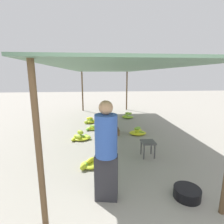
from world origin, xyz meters
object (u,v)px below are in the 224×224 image
banana_pile_right_1 (128,116)px  crate_near (112,131)px  vendor_foreground (106,150)px  banana_pile_left_1 (90,164)px  stool (148,144)px  banana_pile_right_0 (138,132)px  banana_pile_left_3 (92,128)px  basin_black (187,193)px  banana_pile_left_2 (81,137)px  banana_pile_left_0 (90,121)px

banana_pile_right_1 → crate_near: bearing=-113.7°
vendor_foreground → banana_pile_left_1: 1.38m
banana_pile_left_1 → banana_pile_right_1: banana_pile_right_1 is taller
stool → banana_pile_right_0: (0.18, 1.71, -0.25)m
stool → banana_pile_left_3: size_ratio=0.91×
banana_pile_left_1 → banana_pile_left_3: bearing=90.1°
basin_black → banana_pile_left_2: banana_pile_left_2 is taller
vendor_foreground → banana_pile_left_1: size_ratio=3.25×
banana_pile_left_0 → banana_pile_right_1: banana_pile_right_1 is taller
stool → banana_pile_right_0: 1.74m
banana_pile_right_0 → banana_pile_left_0: bearing=136.3°
vendor_foreground → banana_pile_left_1: vendor_foreground is taller
banana_pile_left_1 → banana_pile_right_0: (1.63, 2.06, 0.02)m
stool → banana_pile_left_1: 1.51m
vendor_foreground → banana_pile_left_2: vendor_foreground is taller
stool → banana_pile_left_2: size_ratio=0.59×
banana_pile_left_1 → banana_pile_right_0: bearing=51.8°
banana_pile_left_0 → banana_pile_right_0: (1.72, -1.65, -0.01)m
vendor_foreground → banana_pile_left_0: bearing=94.7°
vendor_foreground → banana_pile_right_1: (1.40, 5.52, -0.77)m
basin_black → stool: bearing=97.8°
stool → banana_pile_right_1: 4.10m
banana_pile_left_1 → banana_pile_left_3: 2.72m
banana_pile_left_1 → banana_pile_left_0: bearing=91.5°
banana_pile_left_0 → banana_pile_right_1: bearing=21.9°
banana_pile_left_3 → basin_black: bearing=-67.0°
stool → banana_pile_left_0: bearing=114.7°
banana_pile_left_3 → crate_near: banana_pile_left_3 is taller
banana_pile_left_2 → banana_pile_right_0: banana_pile_left_2 is taller
stool → basin_black: bearing=-82.2°
banana_pile_left_3 → banana_pile_right_1: 2.42m
banana_pile_right_0 → banana_pile_right_1: (0.08, 2.37, 0.01)m
vendor_foreground → banana_pile_left_1: bearing=105.6°
vendor_foreground → banana_pile_right_0: 3.50m
banana_pile_left_3 → banana_pile_right_0: bearing=-21.9°
crate_near → vendor_foreground: bearing=-97.3°
basin_black → banana_pile_left_3: 4.26m
stool → banana_pile_left_0: (-1.54, 3.36, -0.24)m
banana_pile_left_2 → banana_pile_left_3: bearing=71.5°
banana_pile_left_0 → banana_pile_right_1: 1.94m
banana_pile_left_2 → banana_pile_right_1: same height
basin_black → crate_near: size_ratio=0.92×
banana_pile_right_0 → basin_black: bearing=-89.4°
banana_pile_left_2 → crate_near: (1.06, 0.47, 0.01)m
banana_pile_left_2 → banana_pile_left_3: 1.03m
vendor_foreground → basin_black: size_ratio=3.73×
banana_pile_left_1 → basin_black: bearing=-35.9°
banana_pile_left_3 → crate_near: bearing=-35.2°
vendor_foreground → crate_near: size_ratio=3.43×
banana_pile_left_0 → banana_pile_right_0: bearing=-43.7°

